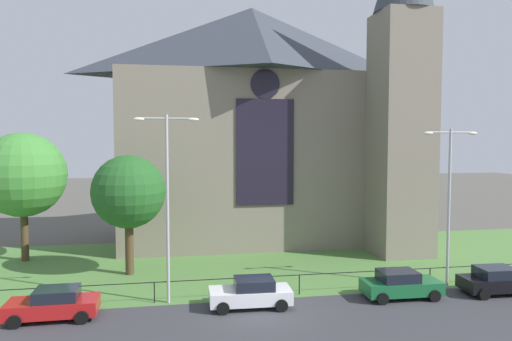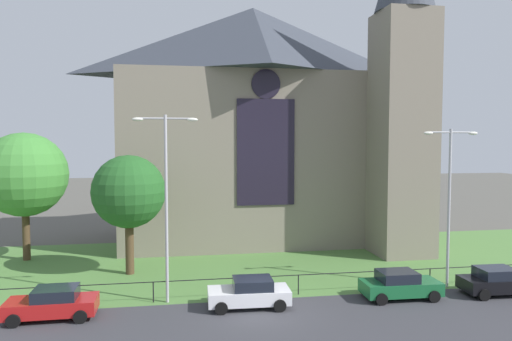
% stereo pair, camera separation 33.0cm
% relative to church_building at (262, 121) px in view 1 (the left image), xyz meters
% --- Properties ---
extents(ground, '(160.00, 160.00, 0.00)m').
position_rel_church_building_xyz_m(ground, '(-3.24, -7.83, -10.27)').
color(ground, '#56544C').
extents(road_asphalt, '(120.00, 8.00, 0.01)m').
position_rel_church_building_xyz_m(road_asphalt, '(-3.24, -19.83, -10.27)').
color(road_asphalt, '#38383D').
rests_on(road_asphalt, ground).
extents(grass_verge, '(120.00, 20.00, 0.01)m').
position_rel_church_building_xyz_m(grass_verge, '(-3.24, -9.83, -10.27)').
color(grass_verge, '#517F3D').
rests_on(grass_verge, ground).
extents(church_building, '(23.20, 16.20, 26.00)m').
position_rel_church_building_xyz_m(church_building, '(0.00, 0.00, 0.00)').
color(church_building, gray).
rests_on(church_building, ground).
extents(iron_railing, '(31.82, 0.07, 1.13)m').
position_rel_church_building_xyz_m(iron_railing, '(-0.77, -15.33, -9.30)').
color(iron_railing, black).
rests_on(iron_railing, ground).
extents(tree_left_far, '(5.99, 5.99, 9.17)m').
position_rel_church_building_xyz_m(tree_left_far, '(-18.12, -4.64, -4.12)').
color(tree_left_far, '#4C3823').
rests_on(tree_left_far, ground).
extents(tree_left_near, '(4.68, 4.68, 7.68)m').
position_rel_church_building_xyz_m(tree_left_near, '(-10.46, -9.54, -4.96)').
color(tree_left_near, '#4C3823').
rests_on(tree_left_near, ground).
extents(streetlamp_near, '(3.37, 0.26, 9.95)m').
position_rel_church_building_xyz_m(streetlamp_near, '(-7.97, -15.43, -4.11)').
color(streetlamp_near, '#B2B2B7').
rests_on(streetlamp_near, ground).
extents(streetlamp_far, '(3.37, 0.26, 9.27)m').
position_rel_church_building_xyz_m(streetlamp_far, '(8.20, -15.43, -4.47)').
color(streetlamp_far, '#B2B2B7').
rests_on(streetlamp_far, ground).
extents(parked_car_red, '(4.22, 2.06, 1.51)m').
position_rel_church_building_xyz_m(parked_car_red, '(-13.40, -16.87, -9.53)').
color(parked_car_red, '#B21919').
rests_on(parked_car_red, ground).
extents(parked_car_white, '(4.26, 2.14, 1.51)m').
position_rel_church_building_xyz_m(parked_car_white, '(-3.77, -16.87, -9.53)').
color(parked_car_white, silver).
rests_on(parked_car_white, ground).
extents(parked_car_green, '(4.23, 2.09, 1.51)m').
position_rel_church_building_xyz_m(parked_car_green, '(4.51, -16.88, -9.53)').
color(parked_car_green, '#196033').
rests_on(parked_car_green, ground).
extents(parked_car_black, '(4.27, 2.16, 1.51)m').
position_rel_church_building_xyz_m(parked_car_black, '(10.26, -17.16, -9.53)').
color(parked_car_black, black).
rests_on(parked_car_black, ground).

